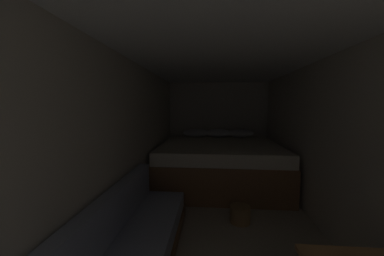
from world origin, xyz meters
name	(u,v)px	position (x,y,z in m)	size (l,w,h in m)	color
ground_plane	(225,234)	(0.00, 2.03, 0.00)	(7.30, 7.30, 0.00)	#A39984
wall_back	(218,126)	(0.00, 4.70, 0.99)	(2.34, 0.05, 1.99)	beige
wall_left	(124,146)	(-1.15, 2.03, 0.99)	(0.05, 5.30, 1.99)	beige
wall_right	(337,149)	(1.15, 2.03, 0.99)	(0.05, 5.30, 1.99)	beige
ceiling_slab	(227,51)	(0.00, 2.03, 2.01)	(2.34, 5.30, 0.05)	white
bed	(219,162)	(0.00, 3.67, 0.40)	(2.12, 1.98, 0.95)	brown
wicker_basket	(240,214)	(0.21, 2.30, 0.10)	(0.25, 0.25, 0.21)	olive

